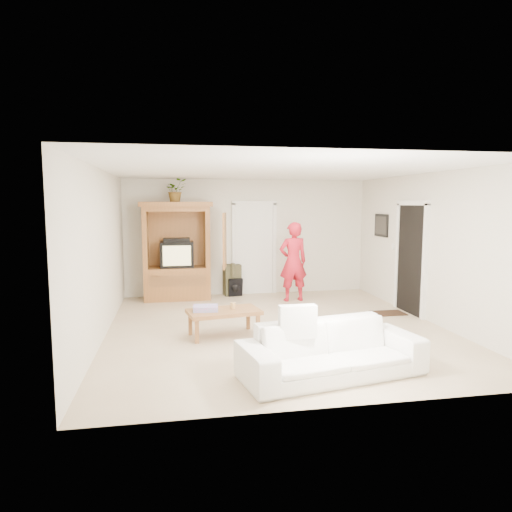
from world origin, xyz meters
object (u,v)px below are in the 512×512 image
Objects in this scene: man at (293,262)px; coffee_table at (224,313)px; sofa at (332,350)px; armoire at (178,257)px.

coffee_table is (-1.73, -2.32, -0.48)m from man.
sofa is (-0.64, -4.22, -0.52)m from man.
sofa is at bearing -70.02° from coffee_table.
man is 0.76× the size of sofa.
sofa reaches higher than coffee_table.
sofa is 1.84× the size of coffee_table.
man is 4.29m from sofa.
sofa is 2.19m from coffee_table.
sofa is (1.76, -4.84, -0.59)m from armoire.
coffee_table is at bearing -77.21° from armoire.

